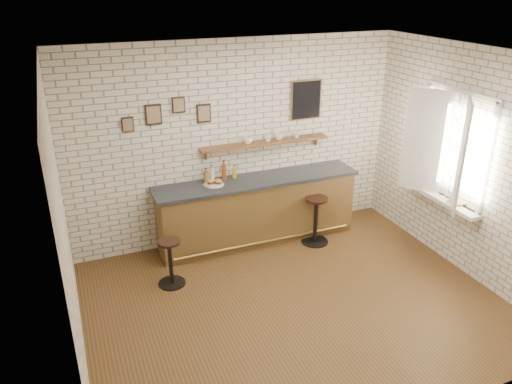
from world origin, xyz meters
The scene contains 21 objects.
ground centered at (0.00, 0.00, 0.00)m, with size 5.00×5.00×0.00m, color brown.
bar_counter centered at (0.20, 1.70, 0.51)m, with size 3.10×0.65×1.01m.
sandwich_plate centered at (-0.47, 1.72, 1.02)m, with size 0.28×0.28×0.01m, color white.
ciabatta_sandwich centered at (-0.46, 1.72, 1.06)m, with size 0.24×0.17×0.07m.
potato_chips centered at (-0.48, 1.72, 1.02)m, with size 0.25×0.18×0.00m.
bitters_bottle_brown centered at (-0.54, 1.87, 1.10)m, with size 0.07×0.07×0.22m.
bitters_bottle_white centered at (-0.44, 1.87, 1.11)m, with size 0.06×0.06×0.24m.
bitters_bottle_amber centered at (-0.26, 1.87, 1.13)m, with size 0.07×0.07×0.30m.
condiment_bottle_yellow centered at (-0.10, 1.87, 1.09)m, with size 0.06×0.06×0.20m.
bar_stool_left centered at (-1.32, 0.99, 0.35)m, with size 0.37×0.37×0.65m.
bar_stool_right centered at (0.98, 1.29, 0.40)m, with size 0.41×0.41×0.74m.
wall_shelf centered at (0.40, 1.90, 1.48)m, with size 2.00×0.18×0.18m.
shelf_cup_a centered at (0.12, 1.90, 1.55)m, with size 0.13×0.13×0.10m, color white.
shelf_cup_b centered at (0.45, 1.90, 1.54)m, with size 0.10×0.10×0.09m, color white.
shelf_cup_c centered at (0.62, 1.90, 1.55)m, with size 0.14×0.14×0.11m, color white.
shelf_cup_d centered at (0.92, 1.90, 1.55)m, with size 0.10×0.10×0.10m, color white.
back_wall_decor centered at (0.23, 1.98, 2.05)m, with size 2.96×0.02×0.56m.
window_sill centered at (2.40, 0.30, 0.90)m, with size 0.20×1.35×0.06m.
casement_window centered at (2.36, 0.30, 1.65)m, with size 0.40×1.30×1.56m.
book_lower centered at (2.38, 0.03, 0.94)m, with size 0.16×0.21×0.02m, color tan.
book_upper centered at (2.38, 0.06, 0.96)m, with size 0.16×0.22×0.02m, color tan.
Camera 1 is at (-2.38, -4.61, 3.77)m, focal length 35.00 mm.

